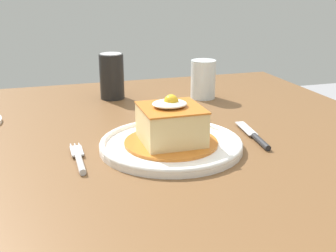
{
  "coord_description": "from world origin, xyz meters",
  "views": [
    {
      "loc": [
        -0.2,
        -0.85,
        1.07
      ],
      "look_at": [
        0.03,
        -0.08,
        0.79
      ],
      "focal_mm": 46.67,
      "sensor_mm": 36.0,
      "label": 1
    }
  ],
  "objects_px": {
    "main_plate": "(171,144)",
    "knife": "(256,138)",
    "soda_can": "(112,76)",
    "drinking_glass": "(203,82)",
    "fork": "(79,160)"
  },
  "relations": [
    {
      "from": "knife",
      "to": "drinking_glass",
      "type": "relative_size",
      "value": 1.58
    },
    {
      "from": "fork",
      "to": "knife",
      "type": "bearing_deg",
      "value": 1.43
    },
    {
      "from": "fork",
      "to": "main_plate",
      "type": "bearing_deg",
      "value": 5.47
    },
    {
      "from": "main_plate",
      "to": "fork",
      "type": "distance_m",
      "value": 0.18
    },
    {
      "from": "fork",
      "to": "drinking_glass",
      "type": "bearing_deg",
      "value": 43.33
    },
    {
      "from": "knife",
      "to": "soda_can",
      "type": "xyz_separation_m",
      "value": [
        -0.22,
        0.42,
        0.06
      ]
    },
    {
      "from": "main_plate",
      "to": "drinking_glass",
      "type": "distance_m",
      "value": 0.39
    },
    {
      "from": "knife",
      "to": "main_plate",
      "type": "bearing_deg",
      "value": 177.43
    },
    {
      "from": "soda_can",
      "to": "drinking_glass",
      "type": "distance_m",
      "value": 0.25
    },
    {
      "from": "soda_can",
      "to": "drinking_glass",
      "type": "height_order",
      "value": "soda_can"
    },
    {
      "from": "soda_can",
      "to": "drinking_glass",
      "type": "xyz_separation_m",
      "value": [
        0.24,
        -0.07,
        -0.02
      ]
    },
    {
      "from": "main_plate",
      "to": "drinking_glass",
      "type": "height_order",
      "value": "drinking_glass"
    },
    {
      "from": "main_plate",
      "to": "drinking_glass",
      "type": "relative_size",
      "value": 2.64
    },
    {
      "from": "main_plate",
      "to": "knife",
      "type": "relative_size",
      "value": 1.68
    },
    {
      "from": "main_plate",
      "to": "fork",
      "type": "xyz_separation_m",
      "value": [
        -0.18,
        -0.02,
        -0.0
      ]
    }
  ]
}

